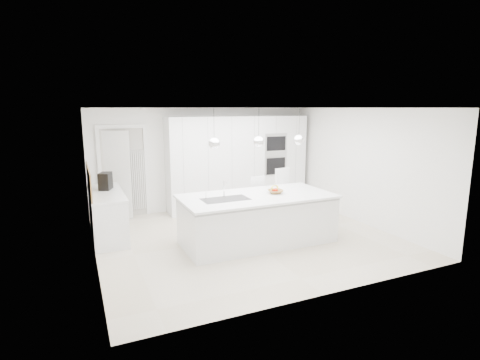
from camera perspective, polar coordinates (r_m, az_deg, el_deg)
name	(u,v)px	position (r m, az deg, el deg)	size (l,w,h in m)	color
floor	(246,238)	(7.41, 0.95, -8.79)	(5.50, 5.50, 0.00)	beige
wall_back	(204,159)	(9.38, -5.48, 3.23)	(5.50, 5.50, 0.00)	white
wall_left	(91,187)	(6.44, -21.78, -1.03)	(5.00, 5.00, 0.00)	white
ceiling	(247,108)	(6.97, 1.02, 10.94)	(5.50, 5.50, 0.00)	white
tall_cabinets	(238,163)	(9.40, -0.25, 2.68)	(3.60, 0.60, 2.30)	white
oven_stack	(276,154)	(9.50, 5.49, 3.93)	(0.62, 0.04, 1.05)	#A5A5A8
doorway_frame	(124,173)	(8.97, -17.28, 0.97)	(1.11, 0.08, 2.13)	white
hallway_door	(113,175)	(8.90, -18.83, 0.67)	(0.82, 0.04, 2.00)	white
radiator	(139,180)	(9.03, -15.20, 0.02)	(0.32, 0.04, 1.40)	white
left_base_cabinets	(107,215)	(7.81, -19.55, -5.07)	(0.60, 1.80, 0.86)	white
left_worktop	(106,193)	(7.71, -19.76, -1.85)	(0.62, 1.82, 0.04)	white
oak_backsplash	(89,180)	(7.64, -22.04, -0.04)	(0.02, 1.80, 0.50)	olive
island_base	(258,220)	(7.06, 2.74, -6.13)	(2.80, 1.20, 0.86)	white
island_worktop	(257,196)	(6.98, 2.59, -2.49)	(2.84, 1.40, 0.04)	white
island_sink	(226,204)	(6.69, -2.22, -3.61)	(0.84, 0.44, 0.18)	#3F3F42
island_tap	(224,189)	(6.84, -2.47, -1.31)	(0.02, 0.02, 0.30)	white
pendant_left	(214,144)	(6.44, -3.95, 5.56)	(0.20, 0.20, 0.20)	white
pendant_mid	(259,142)	(6.77, 2.85, 5.84)	(0.20, 0.20, 0.20)	white
pendant_right	(299,140)	(7.19, 8.94, 6.02)	(0.20, 0.20, 0.20)	white
fruit_bowl	(275,192)	(7.14, 5.43, -1.77)	(0.29, 0.29, 0.07)	olive
espresso_machine	(105,181)	(7.89, -19.83, -0.16)	(0.20, 0.32, 0.34)	black
bar_stool_left	(260,203)	(7.89, 3.08, -3.50)	(0.35, 0.49, 1.07)	white
bar_stool_right	(285,196)	(8.30, 6.93, -2.44)	(0.39, 0.54, 1.18)	white
apple_a	(274,190)	(7.11, 5.18, -1.57)	(0.07, 0.07, 0.07)	#B11904
apple_b	(276,190)	(7.07, 5.47, -1.59)	(0.09, 0.09, 0.09)	#B11904
banana_bunch	(275,188)	(7.14, 5.32, -1.17)	(0.20, 0.20, 0.03)	yellow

